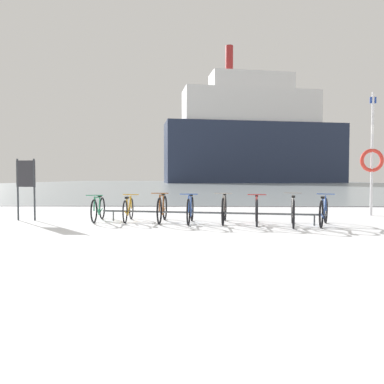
# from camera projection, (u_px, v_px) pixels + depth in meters

# --- Properties ---
(ground) EXTENTS (80.00, 132.00, 0.08)m
(ground) POSITION_uv_depth(u_px,v_px,m) (200.00, 185.00, 59.45)
(ground) COLOR white
(bike_rack) EXTENTS (5.96, 1.07, 0.31)m
(bike_rack) POSITION_uv_depth(u_px,v_px,m) (209.00, 213.00, 9.92)
(bike_rack) COLOR #4C5156
(bike_rack) RESTS_ON ground
(bicycle_0) EXTENTS (0.46, 1.59, 0.75)m
(bicycle_0) POSITION_uv_depth(u_px,v_px,m) (98.00, 209.00, 10.42)
(bicycle_0) COLOR black
(bicycle_0) RESTS_ON ground
(bicycle_1) EXTENTS (0.46, 1.62, 0.74)m
(bicycle_1) POSITION_uv_depth(u_px,v_px,m) (128.00, 209.00, 10.36)
(bicycle_1) COLOR black
(bicycle_1) RESTS_ON ground
(bicycle_2) EXTENTS (0.46, 1.70, 0.82)m
(bicycle_2) POSITION_uv_depth(u_px,v_px,m) (162.00, 209.00, 10.16)
(bicycle_2) COLOR black
(bicycle_2) RESTS_ON ground
(bicycle_3) EXTENTS (0.46, 1.69, 0.81)m
(bicycle_3) POSITION_uv_depth(u_px,v_px,m) (190.00, 210.00, 9.87)
(bicycle_3) COLOR black
(bicycle_3) RESTS_ON ground
(bicycle_4) EXTENTS (0.46, 1.76, 0.83)m
(bicycle_4) POSITION_uv_depth(u_px,v_px,m) (224.00, 209.00, 9.94)
(bicycle_4) COLOR black
(bicycle_4) RESTS_ON ground
(bicycle_5) EXTENTS (0.46, 1.71, 0.81)m
(bicycle_5) POSITION_uv_depth(u_px,v_px,m) (257.00, 210.00, 9.70)
(bicycle_5) COLOR black
(bicycle_5) RESTS_ON ground
(bicycle_6) EXTENTS (0.54, 1.76, 0.83)m
(bicycle_6) POSITION_uv_depth(u_px,v_px,m) (293.00, 211.00, 9.36)
(bicycle_6) COLOR black
(bicycle_6) RESTS_ON ground
(bicycle_7) EXTENTS (0.77, 1.61, 0.80)m
(bicycle_7) POSITION_uv_depth(u_px,v_px,m) (324.00, 211.00, 9.42)
(bicycle_7) COLOR black
(bicycle_7) RESTS_ON ground
(info_sign) EXTENTS (0.55, 0.08, 1.76)m
(info_sign) POSITION_uv_depth(u_px,v_px,m) (26.00, 179.00, 10.53)
(info_sign) COLOR #33383D
(info_sign) RESTS_ON ground
(rescue_post) EXTENTS (0.75, 0.11, 3.94)m
(rescue_post) POSITION_uv_depth(u_px,v_px,m) (372.00, 157.00, 11.87)
(rescue_post) COLOR silver
(rescue_post) RESTS_ON ground
(ferry_ship) EXTENTS (39.97, 15.87, 29.21)m
(ferry_ship) POSITION_uv_depth(u_px,v_px,m) (254.00, 138.00, 80.47)
(ferry_ship) COLOR #232D47
(ferry_ship) RESTS_ON ground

